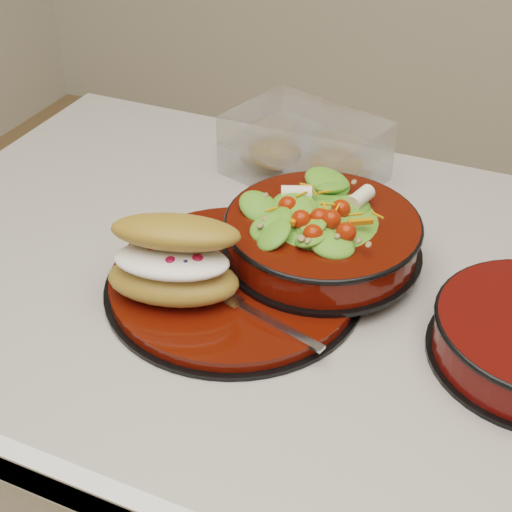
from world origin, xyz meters
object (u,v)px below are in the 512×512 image
at_px(salad_bowl, 323,227).
at_px(croissant, 174,260).
at_px(pastry_box, 305,150).
at_px(fork, 263,317).
at_px(island_counter, 320,504).
at_px(dinner_plate, 235,281).

xyz_separation_m(salad_bowl, croissant, (-0.13, -0.14, 0.01)).
bearing_deg(pastry_box, fork, -60.32).
height_order(fork, pastry_box, pastry_box).
height_order(island_counter, salad_bowl, salad_bowl).
xyz_separation_m(island_counter, fork, (-0.06, -0.11, 0.47)).
distance_m(salad_bowl, pastry_box, 0.23).
relative_size(salad_bowl, pastry_box, 1.00).
distance_m(croissant, fork, 0.12).
height_order(dinner_plate, salad_bowl, salad_bowl).
height_order(island_counter, dinner_plate, dinner_plate).
xyz_separation_m(island_counter, salad_bowl, (-0.04, 0.04, 0.50)).
bearing_deg(dinner_plate, croissant, -132.03).
relative_size(dinner_plate, fork, 2.12).
height_order(croissant, pastry_box, croissant).
bearing_deg(dinner_plate, salad_bowl, 46.72).
relative_size(fork, pastry_box, 0.60).
relative_size(dinner_plate, croissant, 1.86).
xyz_separation_m(croissant, fork, (0.11, -0.01, -0.04)).
bearing_deg(pastry_box, croissant, -78.63).
bearing_deg(island_counter, dinner_plate, -157.51).
distance_m(island_counter, croissant, 0.55).
bearing_deg(island_counter, pastry_box, 119.53).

